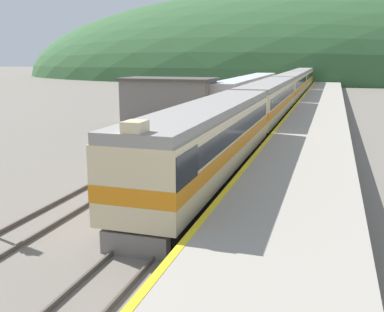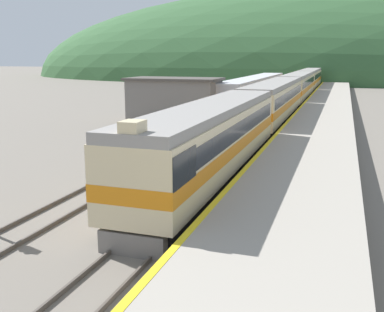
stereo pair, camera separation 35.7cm
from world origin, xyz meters
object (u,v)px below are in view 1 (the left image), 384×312
object	(u,v)px
siding_train	(248,91)
carriage_second	(269,101)
carriage_third	(291,86)
carriage_fourth	(302,79)
express_train_lead_car	(210,140)

from	to	relation	value
siding_train	carriage_second	bearing A→B (deg)	-72.39
carriage_third	carriage_fourth	bearing A→B (deg)	90.00
carriage_fourth	siding_train	world-z (taller)	carriage_fourth
carriage_second	carriage_fourth	world-z (taller)	same
express_train_lead_car	siding_train	bearing A→B (deg)	97.39
siding_train	express_train_lead_car	bearing A→B (deg)	-82.61
carriage_fourth	carriage_second	bearing A→B (deg)	-90.00
express_train_lead_car	carriage_fourth	world-z (taller)	express_train_lead_car
siding_train	carriage_fourth	bearing A→B (deg)	81.10
carriage_second	siding_train	xyz separation A→B (m)	(-4.67, 14.72, -0.24)
carriage_third	express_train_lead_car	bearing A→B (deg)	-90.00
carriage_second	carriage_third	bearing A→B (deg)	90.00
carriage_second	siding_train	size ratio (longest dim) A/B	0.69
express_train_lead_car	carriage_third	size ratio (longest dim) A/B	0.89
carriage_second	siding_train	distance (m)	15.44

